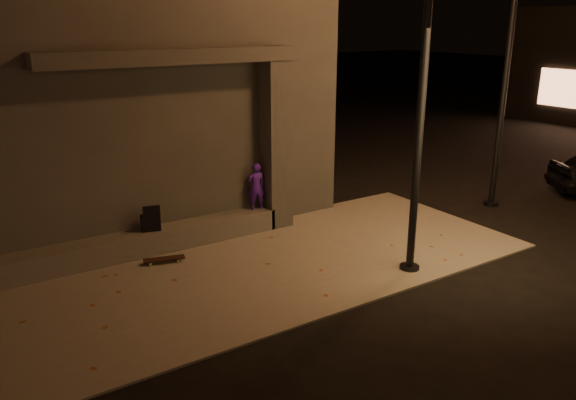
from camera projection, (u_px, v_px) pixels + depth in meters
ground at (310, 316)px, 8.78m from camera, size 120.00×120.00×0.00m
sidewalk at (248, 270)px, 10.38m from camera, size 11.00×4.40×0.04m
building at (110, 104)px, 12.67m from camera, size 9.00×5.10×5.22m
ledge at (137, 244)px, 10.93m from camera, size 6.00×0.55×0.45m
column at (276, 146)px, 12.10m from camera, size 0.55×0.55×3.60m
canopy at (173, 56)px, 10.41m from camera, size 5.00×0.70×0.28m
skateboarder at (256, 186)px, 12.10m from camera, size 0.42×0.32×1.03m
backpack at (150, 221)px, 10.97m from camera, size 0.42×0.32×0.52m
skateboard at (164, 259)px, 10.61m from camera, size 0.80×0.40×0.09m
street_lamp_0 at (426, 41)px, 9.14m from camera, size 0.36×0.36×7.23m
street_lamp_2 at (511, 29)px, 12.77m from camera, size 0.36×0.36×7.46m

